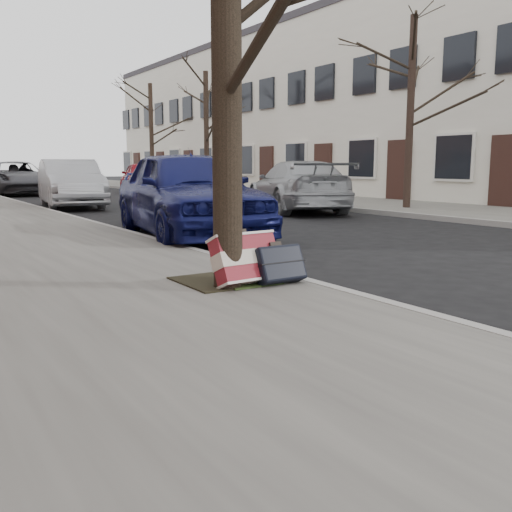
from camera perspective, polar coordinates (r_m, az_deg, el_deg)
ground at (r=6.13m, az=19.09°, el=-3.35°), size 120.00×120.00×0.00m
far_sidewalk at (r=22.53m, az=1.17°, el=6.01°), size 4.00×70.00×0.12m
house_far at (r=26.70m, az=9.82°, el=13.97°), size 6.70×40.00×7.20m
dirt_patch at (r=5.71m, az=-3.30°, el=-2.44°), size 0.85×0.85×0.02m
suitcase_red at (r=5.46m, az=-1.00°, el=-0.33°), size 0.69×0.41×0.51m
suitcase_navy at (r=5.55m, az=2.36°, el=-0.77°), size 0.51×0.30×0.40m
car_near_front at (r=10.19m, az=-6.83°, el=6.31°), size 2.54×4.84×1.57m
car_near_mid at (r=18.14m, az=-18.06°, el=6.92°), size 2.08×4.53×1.44m
car_near_back at (r=26.80m, az=-22.84°, el=7.19°), size 2.44×5.15×1.42m
car_far_front at (r=15.83m, az=4.13°, el=6.96°), size 3.42×5.11×1.38m
car_far_back at (r=26.36m, az=-11.30°, el=7.73°), size 2.70×4.54×1.45m
tree_far_a at (r=16.25m, az=15.17°, el=13.60°), size 0.20×0.20×5.03m
tree_far_b at (r=25.61m, az=-4.99°, el=12.25°), size 0.22×0.22×5.15m
tree_far_c at (r=31.22m, az=-10.41°, el=11.75°), size 0.23×0.23×5.36m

